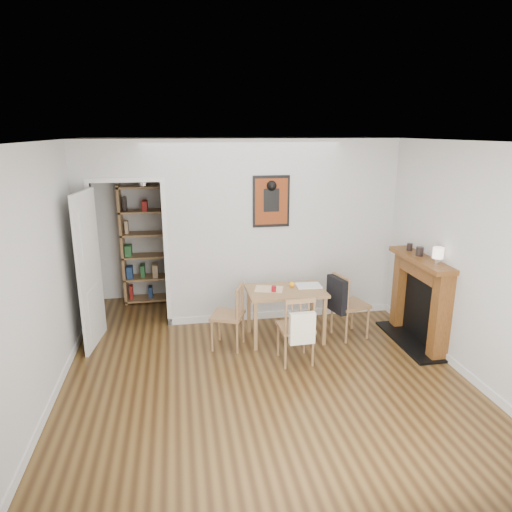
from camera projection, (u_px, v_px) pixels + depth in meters
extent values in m
plane|color=brown|center=(260.00, 364.00, 5.46)|extent=(5.20, 5.20, 0.00)
plane|color=#B9B9B7|center=(232.00, 218.00, 7.59)|extent=(4.50, 0.00, 4.50)
plane|color=#B9B9B7|center=(341.00, 381.00, 2.65)|extent=(4.50, 0.00, 4.50)
plane|color=#B9B9B7|center=(48.00, 270.00, 4.74)|extent=(0.00, 5.20, 5.20)
plane|color=#B9B9B7|center=(444.00, 251.00, 5.49)|extent=(0.00, 5.20, 5.20)
plane|color=white|center=(261.00, 141.00, 4.77)|extent=(5.20, 5.20, 0.00)
cube|color=#B9B9B7|center=(282.00, 232.00, 6.54)|extent=(3.35, 0.10, 2.60)
cube|color=#B9B9B7|center=(85.00, 239.00, 6.09)|extent=(0.25, 0.10, 2.60)
cube|color=#B9B9B7|center=(124.00, 161.00, 5.92)|extent=(0.90, 0.10, 0.55)
cube|color=silver|center=(95.00, 259.00, 6.18)|extent=(0.06, 0.14, 2.05)
cube|color=silver|center=(167.00, 255.00, 6.34)|extent=(0.06, 0.14, 2.05)
cube|color=silver|center=(282.00, 314.00, 6.82)|extent=(3.35, 0.02, 0.10)
cube|color=silver|center=(49.00, 408.00, 4.51)|extent=(0.02, 4.00, 0.10)
cube|color=silver|center=(460.00, 369.00, 5.25)|extent=(0.02, 4.00, 0.10)
cube|color=silver|center=(89.00, 270.00, 5.75)|extent=(0.15, 0.80, 2.00)
cube|color=black|center=(271.00, 201.00, 6.33)|extent=(0.52, 0.02, 0.72)
cube|color=#67270D|center=(271.00, 202.00, 6.32)|extent=(0.46, 0.00, 0.64)
cube|color=olive|center=(286.00, 291.00, 5.97)|extent=(1.01, 0.64, 0.04)
cube|color=olive|center=(255.00, 326.00, 5.73)|extent=(0.05, 0.05, 0.65)
cube|color=olive|center=(324.00, 321.00, 5.88)|extent=(0.05, 0.05, 0.65)
cube|color=olive|center=(249.00, 310.00, 6.24)|extent=(0.05, 0.05, 0.65)
cube|color=olive|center=(312.00, 306.00, 6.39)|extent=(0.05, 0.05, 0.65)
cube|color=black|center=(337.00, 295.00, 5.96)|extent=(0.19, 0.38, 0.47)
cube|color=beige|center=(301.00, 327.00, 5.19)|extent=(0.30, 0.11, 0.37)
cube|color=olive|center=(123.00, 245.00, 7.20)|extent=(0.04, 0.32, 1.91)
cube|color=olive|center=(172.00, 243.00, 7.32)|extent=(0.04, 0.32, 1.91)
cube|color=olive|center=(151.00, 298.00, 7.50)|extent=(0.80, 0.32, 0.03)
cube|color=olive|center=(148.00, 256.00, 7.31)|extent=(0.80, 0.32, 0.03)
cube|color=olive|center=(144.00, 187.00, 7.02)|extent=(0.80, 0.32, 0.03)
cube|color=maroon|center=(147.00, 244.00, 7.26)|extent=(0.70, 0.26, 0.26)
cube|color=brown|center=(441.00, 317.00, 5.44)|extent=(0.20, 0.16, 1.10)
cube|color=brown|center=(401.00, 290.00, 6.38)|extent=(0.20, 0.16, 1.10)
cube|color=brown|center=(422.00, 260.00, 5.75)|extent=(0.30, 1.21, 0.06)
cube|color=brown|center=(423.00, 269.00, 5.79)|extent=(0.20, 0.85, 0.20)
cube|color=black|center=(423.00, 309.00, 5.95)|extent=(0.08, 0.81, 0.88)
cube|color=black|center=(411.00, 340.00, 6.05)|extent=(0.45, 1.25, 0.03)
cylinder|color=maroon|center=(274.00, 289.00, 5.87)|extent=(0.06, 0.06, 0.08)
sphere|color=#FAA00D|center=(292.00, 284.00, 6.06)|extent=(0.07, 0.07, 0.07)
cube|color=#EDE1C3|center=(269.00, 289.00, 5.99)|extent=(0.43, 0.37, 0.00)
cube|color=silver|center=(308.00, 286.00, 6.10)|extent=(0.34, 0.26, 0.02)
cylinder|color=silver|center=(437.00, 261.00, 5.44)|extent=(0.07, 0.07, 0.07)
cylinder|color=white|center=(438.00, 253.00, 5.41)|extent=(0.13, 0.13, 0.13)
cylinder|color=black|center=(420.00, 251.00, 5.80)|extent=(0.09, 0.09, 0.11)
cylinder|color=black|center=(410.00, 247.00, 6.06)|extent=(0.08, 0.08, 0.10)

